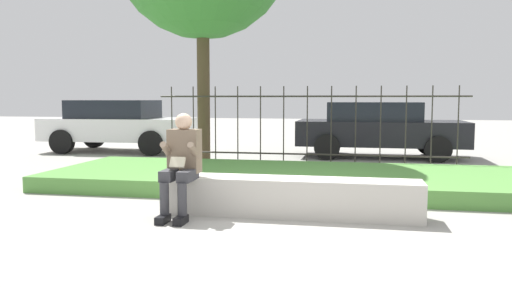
% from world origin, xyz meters
% --- Properties ---
extents(ground_plane, '(60.00, 60.00, 0.00)m').
position_xyz_m(ground_plane, '(0.00, 0.00, 0.00)').
color(ground_plane, '#9E9B93').
extents(stone_bench, '(3.19, 0.50, 0.47)m').
position_xyz_m(stone_bench, '(0.14, 0.00, 0.21)').
color(stone_bench, beige).
rests_on(stone_bench, ground_plane).
extents(person_seated_reader, '(0.42, 0.73, 1.27)m').
position_xyz_m(person_seated_reader, '(-1.15, -0.29, 0.70)').
color(person_seated_reader, black).
rests_on(person_seated_reader, ground_plane).
extents(grass_berm, '(8.15, 2.79, 0.25)m').
position_xyz_m(grass_berm, '(0.00, 2.09, 0.12)').
color(grass_berm, '#569342').
rests_on(grass_berm, ground_plane).
extents(iron_fence, '(6.15, 0.03, 1.70)m').
position_xyz_m(iron_fence, '(0.00, 3.88, 0.88)').
color(iron_fence, '#332D28').
rests_on(iron_fence, ground_plane).
extents(car_parked_left, '(4.02, 2.02, 1.41)m').
position_xyz_m(car_parked_left, '(-5.43, 6.66, 0.75)').
color(car_parked_left, silver).
rests_on(car_parked_left, ground_plane).
extents(car_parked_center, '(4.05, 1.87, 1.36)m').
position_xyz_m(car_parked_center, '(1.52, 6.63, 0.72)').
color(car_parked_center, black).
rests_on(car_parked_center, ground_plane).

